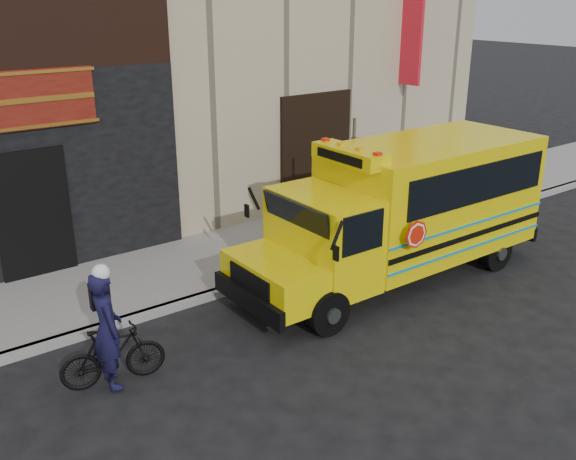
% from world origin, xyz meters
% --- Properties ---
extents(ground, '(120.00, 120.00, 0.00)m').
position_xyz_m(ground, '(0.00, 0.00, 0.00)').
color(ground, black).
rests_on(ground, ground).
extents(curb, '(40.00, 0.20, 0.15)m').
position_xyz_m(curb, '(0.00, 2.60, 0.07)').
color(curb, gray).
rests_on(curb, ground).
extents(sidewalk, '(40.00, 3.00, 0.15)m').
position_xyz_m(sidewalk, '(0.00, 4.10, 0.07)').
color(sidewalk, gray).
rests_on(sidewalk, ground).
extents(school_bus, '(6.90, 2.42, 2.92)m').
position_xyz_m(school_bus, '(2.93, 1.19, 1.51)').
color(school_bus, black).
rests_on(school_bus, ground).
extents(sign_pole, '(0.12, 0.26, 3.14)m').
position_xyz_m(sign_pole, '(2.54, 2.38, 1.73)').
color(sign_pole, '#404841').
rests_on(sign_pole, ground).
extents(bicycle, '(1.61, 0.76, 0.93)m').
position_xyz_m(bicycle, '(-3.44, 1.00, 0.47)').
color(bicycle, black).
rests_on(bicycle, ground).
extents(cyclist, '(0.48, 0.70, 1.83)m').
position_xyz_m(cyclist, '(-3.50, 0.93, 0.91)').
color(cyclist, black).
rests_on(cyclist, ground).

